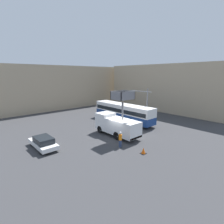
# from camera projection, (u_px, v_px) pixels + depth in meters

# --- Properties ---
(ground_plane) EXTENTS (120.00, 120.00, 0.00)m
(ground_plane) POSITION_uv_depth(u_px,v_px,m) (119.00, 138.00, 23.05)
(ground_plane) COLOR #38383A
(building_backdrop_far) EXTENTS (44.00, 10.00, 10.30)m
(building_backdrop_far) POSITION_uv_depth(u_px,v_px,m) (39.00, 88.00, 42.03)
(building_backdrop_far) COLOR tan
(building_backdrop_far) RESTS_ON ground_plane
(building_backdrop_side) EXTENTS (10.00, 28.00, 10.48)m
(building_backdrop_side) POSITION_uv_depth(u_px,v_px,m) (168.00, 87.00, 42.25)
(building_backdrop_side) COLOR tan
(building_backdrop_side) RESTS_ON ground_plane
(utility_truck) EXTENTS (2.53, 6.94, 6.22)m
(utility_truck) POSITION_uv_depth(u_px,v_px,m) (116.00, 124.00, 23.85)
(utility_truck) COLOR white
(utility_truck) RESTS_ON ground_plane
(city_bus) EXTENTS (2.51, 12.35, 3.11)m
(city_bus) POSITION_uv_depth(u_px,v_px,m) (123.00, 111.00, 31.03)
(city_bus) COLOR navy
(city_bus) RESTS_ON ground_plane
(traffic_light_pole) EXTENTS (4.24, 3.99, 6.00)m
(traffic_light_pole) POSITION_uv_depth(u_px,v_px,m) (142.00, 101.00, 27.93)
(traffic_light_pole) COLOR slate
(traffic_light_pole) RESTS_ON ground_plane
(road_worker_near_truck) EXTENTS (0.38, 0.38, 1.86)m
(road_worker_near_truck) POSITION_uv_depth(u_px,v_px,m) (120.00, 139.00, 20.18)
(road_worker_near_truck) COLOR navy
(road_worker_near_truck) RESTS_ON ground_plane
(road_worker_directing) EXTENTS (0.38, 0.38, 1.88)m
(road_worker_directing) POSITION_uv_depth(u_px,v_px,m) (132.00, 126.00, 25.53)
(road_worker_directing) COLOR navy
(road_worker_directing) RESTS_ON ground_plane
(traffic_cone_near_truck) EXTENTS (0.57, 0.57, 0.65)m
(traffic_cone_near_truck) POSITION_uv_depth(u_px,v_px,m) (143.00, 151.00, 18.58)
(traffic_cone_near_truck) COLOR black
(traffic_cone_near_truck) RESTS_ON ground_plane
(parked_car_curbside) EXTENTS (1.89, 4.54, 1.36)m
(parked_car_curbside) POSITION_uv_depth(u_px,v_px,m) (43.00, 142.00, 19.89)
(parked_car_curbside) COLOR silver
(parked_car_curbside) RESTS_ON ground_plane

